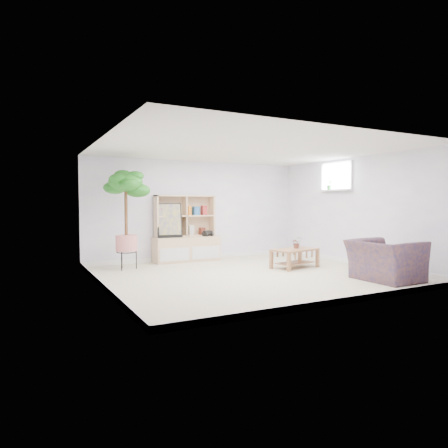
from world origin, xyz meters
name	(u,v)px	position (x,y,z in m)	size (l,w,h in m)	color
floor	(250,275)	(0.00, 0.00, 0.00)	(5.50, 5.00, 0.01)	beige
ceiling	(250,149)	(0.00, 0.00, 2.40)	(5.50, 5.00, 0.01)	silver
walls	(250,213)	(0.00, 0.00, 1.20)	(5.51, 5.01, 2.40)	silver
baseboard	(250,272)	(0.00, 0.00, 0.05)	(5.50, 5.00, 0.10)	white
window	(337,177)	(2.73, 0.60, 2.00)	(0.10, 0.98, 0.68)	white
window_sill	(334,190)	(2.67, 0.60, 1.68)	(0.14, 1.00, 0.04)	white
storage_unit	(186,228)	(-0.39, 2.24, 0.78)	(1.56, 0.53, 1.56)	beige
poster	(169,220)	(-0.83, 2.19, 0.98)	(0.57, 0.13, 0.79)	yellow
toy_truck	(208,233)	(0.11, 2.13, 0.66)	(0.29, 0.20, 0.15)	black
coffee_table	(295,258)	(1.29, 0.29, 0.20)	(1.00, 0.55, 0.41)	#8A5C42
table_plant	(297,243)	(1.37, 0.33, 0.53)	(0.22, 0.19, 0.24)	#1B581A
floor_tree	(126,219)	(-1.93, 1.77, 1.04)	(0.77, 0.77, 2.09)	#185A10
armchair	(385,258)	(1.85, -1.58, 0.41)	(1.11, 0.97, 0.82)	navy
sill_plant	(329,185)	(2.67, 0.78, 1.81)	(0.13, 0.10, 0.23)	#185A10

